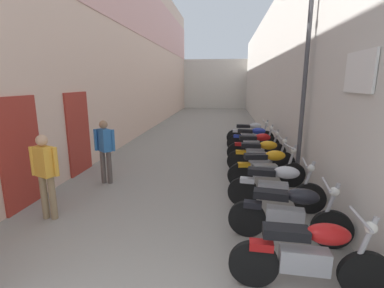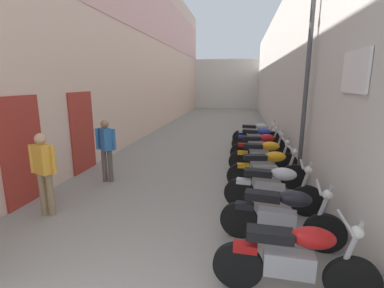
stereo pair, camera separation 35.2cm
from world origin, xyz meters
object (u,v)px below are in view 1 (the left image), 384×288
Objects in this scene: street_lamp at (301,76)px; motorcycle_fifth at (261,155)px; motorcycle_eighth at (250,133)px; pedestrian_mid_alley at (45,171)px; motorcycle_third at (276,186)px; motorcycle_nearest at (310,255)px; motorcycle_fourth at (267,167)px; motorcycle_sixth at (257,146)px; pedestrian_further_down at (105,147)px; motorcycle_seventh at (253,139)px; motorcycle_second at (289,212)px.

motorcycle_fifth is at bearing 133.27° from street_lamp.
street_lamp reaches higher than motorcycle_eighth.
pedestrian_mid_alley is (-4.17, -6.64, 0.42)m from motorcycle_eighth.
pedestrian_mid_alley is at bearing -168.43° from motorcycle_third.
motorcycle_nearest is at bearing -90.00° from motorcycle_third.
motorcycle_eighth is (0.00, 4.57, 0.00)m from motorcycle_fourth.
street_lamp is at bearing 29.44° from motorcycle_fourth.
motorcycle_third is at bearing -90.00° from motorcycle_fourth.
motorcycle_third and motorcycle_eighth have the same top height.
motorcycle_sixth is at bearing -90.00° from motorcycle_eighth.
street_lamp reaches higher than pedestrian_further_down.
motorcycle_sixth is 1.00× the size of motorcycle_eighth.
motorcycle_fourth is at bearing -90.00° from motorcycle_eighth.
street_lamp is (0.70, -3.03, 2.09)m from motorcycle_seventh.
motorcycle_eighth is at bearing 90.00° from motorcycle_sixth.
motorcycle_third is 5.79m from motorcycle_eighth.
motorcycle_seventh and motorcycle_eighth have the same top height.
pedestrian_further_down is 0.36× the size of street_lamp.
motorcycle_nearest is 1.00× the size of motorcycle_seventh.
motorcycle_nearest and motorcycle_third have the same top height.
motorcycle_nearest is at bearing -90.00° from motorcycle_fifth.
motorcycle_fourth is (0.00, 2.35, 0.00)m from motorcycle_second.
motorcycle_second is at bearing -29.18° from pedestrian_further_down.
motorcycle_nearest is at bearing -90.00° from motorcycle_seventh.
motorcycle_fourth is 1.00× the size of motorcycle_seventh.
motorcycle_nearest is at bearing -89.99° from motorcycle_second.
street_lamp reaches higher than motorcycle_third.
pedestrian_further_down is (0.27, 1.89, 0.00)m from pedestrian_mid_alley.
motorcycle_eighth is (-0.00, 3.44, 0.00)m from motorcycle_fifth.
motorcycle_seventh is at bearing 42.69° from pedestrian_further_down.
pedestrian_mid_alley is at bearing 161.81° from motorcycle_nearest.
motorcycle_fifth is at bearing 37.50° from pedestrian_mid_alley.
motorcycle_fourth is 3.92m from pedestrian_further_down.
motorcycle_second is 1.17× the size of pedestrian_mid_alley.
motorcycle_third is (0.00, 1.14, 0.00)m from motorcycle_second.
pedestrian_further_down reaches higher than motorcycle_second.
motorcycle_second is 6.93m from motorcycle_eighth.
street_lamp is (0.70, -1.84, 2.09)m from motorcycle_sixth.
motorcycle_nearest and motorcycle_seventh have the same top height.
motorcycle_fourth is (-0.00, 1.22, 0.00)m from motorcycle_third.
motorcycle_seventh is (-0.00, 1.19, 0.00)m from motorcycle_sixth.
motorcycle_second is 1.00× the size of motorcycle_sixth.
motorcycle_third and motorcycle_fourth have the same top height.
motorcycle_eighth is 7.85m from pedestrian_mid_alley.
motorcycle_sixth is at bearing 90.00° from motorcycle_third.
motorcycle_fourth is 1.00× the size of motorcycle_fifth.
pedestrian_mid_alley is (-4.17, -3.20, 0.42)m from motorcycle_fifth.
motorcycle_fifth is at bearing 90.00° from motorcycle_fourth.
motorcycle_second is 1.00× the size of motorcycle_seventh.
motorcycle_nearest is 4.41m from pedestrian_mid_alley.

